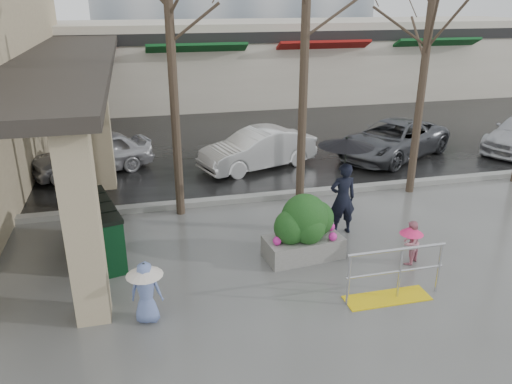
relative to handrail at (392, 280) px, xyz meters
name	(u,v)px	position (x,y,z in m)	size (l,w,h in m)	color
ground	(299,274)	(-1.36, 1.20, -0.38)	(120.00, 120.00, 0.00)	#51514F
street_asphalt	(183,89)	(-1.36, 23.20, -0.37)	(120.00, 36.00, 0.01)	black
curb	(253,198)	(-1.36, 5.20, -0.30)	(120.00, 0.30, 0.15)	gray
canopy_slab	(65,53)	(-6.16, 9.20, 3.25)	(2.80, 18.00, 0.25)	#2D2823
pillar_front	(83,226)	(-5.26, 0.70, 1.37)	(0.55, 0.55, 3.50)	tan
pillar_back	(100,128)	(-5.26, 7.20, 1.37)	(0.55, 0.55, 3.50)	tan
storefront_row	(228,61)	(0.64, 19.17, 1.64)	(34.00, 6.74, 4.00)	beige
handrail	(392,280)	(0.00, 0.00, 0.00)	(1.90, 0.50, 1.03)	yellow
tree_west	(168,1)	(-3.36, 4.80, 4.71)	(3.20, 3.20, 6.80)	#382B21
tree_mideast	(431,10)	(3.14, 4.80, 4.48)	(3.20, 3.20, 6.50)	#382B21
woman	(344,177)	(0.19, 2.80, 1.00)	(1.25, 1.25, 2.33)	black
child_pink	(411,240)	(0.99, 1.10, 0.16)	(0.58, 0.55, 0.95)	pink
child_blue	(146,287)	(-4.36, 0.37, 0.29)	(0.62, 0.62, 1.12)	#6478B3
planter	(304,228)	(-1.05, 1.89, 0.30)	(1.71, 1.01, 1.42)	gray
news_boxes	(103,229)	(-5.15, 2.99, 0.23)	(0.97, 2.21, 1.20)	#0C371A
car_a	(92,153)	(-5.70, 8.63, 0.25)	(1.49, 3.70, 1.26)	#BAB9BF
car_b	(258,149)	(-0.56, 7.87, 0.25)	(1.33, 3.82, 1.26)	silver
car_c	(393,139)	(4.20, 7.89, 0.25)	(2.09, 4.53, 1.26)	#515358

